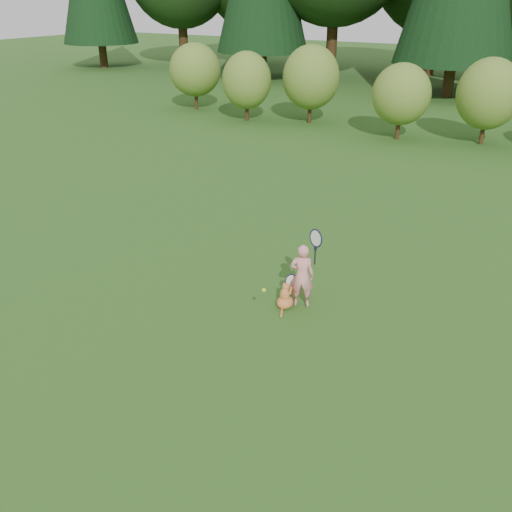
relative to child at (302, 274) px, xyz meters
The scene contains 5 objects.
ground 1.43m from the child, 140.07° to the right, with size 100.00×100.00×0.00m, color #215016.
shrub_row 12.22m from the child, 94.77° to the left, with size 28.00×3.00×2.80m, color olive, non-canonical shape.
child is the anchor object (origin of this frame).
cat 0.42m from the child, 139.21° to the right, with size 0.29×0.58×0.59m.
tennis_ball 1.07m from the child, 95.38° to the right, with size 0.06×0.06×0.06m.
Camera 1 is at (4.40, -6.37, 4.58)m, focal length 40.00 mm.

